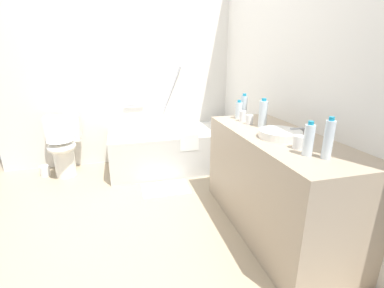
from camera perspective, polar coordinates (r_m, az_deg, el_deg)
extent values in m
plane|color=tan|center=(2.72, -11.17, -13.76)|extent=(3.79, 3.79, 0.00)
cube|color=silver|center=(3.77, -14.06, 15.50)|extent=(3.19, 0.10, 2.57)
cube|color=silver|center=(2.78, 19.18, 14.33)|extent=(0.10, 3.19, 2.57)
cube|color=silver|center=(3.57, -4.22, -1.08)|extent=(1.57, 0.79, 0.50)
cube|color=white|center=(3.51, -4.30, 2.17)|extent=(1.28, 0.57, 0.09)
cylinder|color=#A9A9AE|center=(3.65, 5.16, 4.05)|extent=(0.09, 0.03, 0.03)
cylinder|color=#A9A9AE|center=(3.78, -4.24, 11.44)|extent=(0.26, 0.03, 0.59)
cylinder|color=#A9A9AE|center=(3.74, -12.03, 8.03)|extent=(0.27, 0.03, 0.03)
cube|color=white|center=(3.18, -0.57, 0.34)|extent=(0.22, 0.03, 0.20)
cylinder|color=white|center=(3.68, -25.11, -3.15)|extent=(0.24, 0.24, 0.39)
ellipsoid|color=white|center=(3.57, -25.63, -0.49)|extent=(0.32, 0.39, 0.14)
ellipsoid|color=white|center=(3.55, -25.81, 0.76)|extent=(0.30, 0.37, 0.02)
cube|color=white|center=(3.75, -25.42, 2.97)|extent=(0.39, 0.16, 0.33)
cylinder|color=#ADADB2|center=(3.72, -25.76, 5.49)|extent=(0.03, 0.03, 0.01)
cube|color=tan|center=(2.36, 16.95, -7.95)|extent=(0.61, 1.53, 0.83)
cylinder|color=white|center=(2.14, 17.97, 2.00)|extent=(0.32, 0.32, 0.06)
cylinder|color=#BABABF|center=(2.25, 22.24, 2.34)|extent=(0.02, 0.02, 0.06)
cylinder|color=#BABABF|center=(2.21, 21.13, 3.00)|extent=(0.11, 0.02, 0.02)
cylinder|color=#BABABF|center=(2.21, 23.11, 1.63)|extent=(0.03, 0.03, 0.04)
cylinder|color=#BABABF|center=(2.30, 21.33, 2.46)|extent=(0.03, 0.03, 0.04)
cylinder|color=silver|center=(1.80, 23.24, 0.74)|extent=(0.06, 0.06, 0.19)
cylinder|color=teal|center=(1.77, 23.67, 4.06)|extent=(0.03, 0.03, 0.02)
cylinder|color=silver|center=(1.78, 26.65, 0.76)|extent=(0.06, 0.06, 0.23)
cylinder|color=teal|center=(1.75, 27.23, 4.73)|extent=(0.03, 0.03, 0.02)
cylinder|color=silver|center=(2.69, 9.78, 6.91)|extent=(0.06, 0.06, 0.16)
cylinder|color=teal|center=(2.67, 9.88, 8.83)|extent=(0.03, 0.03, 0.02)
cylinder|color=silver|center=(2.75, 10.81, 7.67)|extent=(0.06, 0.06, 0.21)
cylinder|color=teal|center=(2.73, 10.95, 10.10)|extent=(0.04, 0.04, 0.02)
cylinder|color=silver|center=(2.40, 14.63, 6.08)|extent=(0.07, 0.07, 0.23)
cylinder|color=teal|center=(2.38, 14.87, 8.99)|extent=(0.04, 0.04, 0.02)
cylinder|color=white|center=(2.59, 10.57, 5.78)|extent=(0.06, 0.06, 0.10)
cylinder|color=white|center=(1.92, 21.42, 0.37)|extent=(0.07, 0.07, 0.09)
cylinder|color=white|center=(2.49, 11.95, 5.01)|extent=(0.06, 0.06, 0.08)
cube|color=white|center=(3.09, -5.58, -9.26)|extent=(0.52, 0.34, 0.01)
cylinder|color=white|center=(3.83, -28.44, -4.96)|extent=(0.11, 0.11, 0.13)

